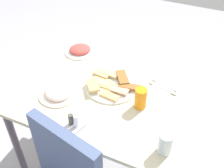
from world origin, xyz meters
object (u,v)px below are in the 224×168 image
drinking_glass (165,143)px  salad_plate_greens (80,50)px  paper_napkin (164,87)px  salad_plate_rice (58,92)px  pide_platter (111,85)px  dining_table (112,98)px  soda_can (141,98)px  fork (165,85)px  spoon (163,88)px  condiment_caddy (74,123)px

drinking_glass → salad_plate_greens: bearing=-36.3°
drinking_glass → paper_napkin: bearing=-73.4°
salad_plate_rice → salad_plate_greens: bearing=-76.1°
pide_platter → paper_napkin: bearing=-156.7°
salad_plate_rice → paper_napkin: (-0.54, -0.32, -0.02)m
dining_table → drinking_glass: (-0.41, 0.30, 0.13)m
salad_plate_rice → soda_can: soda_can is taller
salad_plate_rice → fork: (-0.54, -0.34, -0.02)m
soda_can → fork: (-0.07, -0.23, -0.06)m
paper_napkin → spoon: (0.00, 0.02, 0.00)m
dining_table → paper_napkin: 0.32m
paper_napkin → soda_can: bearing=71.1°
pide_platter → soda_can: 0.24m
salad_plate_greens → fork: bearing=170.7°
pide_platter → soda_can: soda_can is taller
soda_can → drinking_glass: bearing=131.1°
pide_platter → drinking_glass: drinking_glass is taller
drinking_glass → condiment_caddy: drinking_glass is taller
soda_can → salad_plate_greens: bearing=-30.4°
condiment_caddy → spoon: bearing=-124.8°
salad_plate_rice → drinking_glass: drinking_glass is taller
soda_can → condiment_caddy: soda_can is taller
paper_napkin → fork: 0.02m
salad_plate_greens → paper_napkin: 0.66m
pide_platter → soda_can: (-0.22, 0.09, 0.05)m
dining_table → salad_plate_rice: 0.33m
pide_platter → salad_plate_rice: size_ratio=1.46×
salad_plate_rice → soda_can: (-0.46, -0.11, 0.04)m
dining_table → drinking_glass: size_ratio=9.58×
fork → salad_plate_rice: bearing=47.5°
soda_can → condiment_caddy: size_ratio=1.10×
salad_plate_rice → soda_can: 0.48m
soda_can → spoon: size_ratio=0.65×
fork → condiment_caddy: size_ratio=1.60×
salad_plate_rice → paper_napkin: salad_plate_rice is taller
salad_plate_greens → salad_plate_rice: 0.45m
soda_can → fork: 0.25m
spoon → fork: bearing=-76.6°
salad_plate_greens → salad_plate_rice: bearing=103.9°
dining_table → paper_napkin: (-0.28, -0.14, 0.08)m
pide_platter → soda_can: bearing=157.8°
salad_plate_greens → paper_napkin: salad_plate_greens is taller
pide_platter → condiment_caddy: 0.37m
salad_plate_rice → spoon: size_ratio=1.24×
condiment_caddy → pide_platter: bearing=-96.3°
dining_table → drinking_glass: drinking_glass is taller
salad_plate_greens → condiment_caddy: bearing=117.3°
dining_table → spoon: bearing=-155.5°
drinking_glass → spoon: (0.13, -0.43, -0.05)m
salad_plate_greens → drinking_glass: size_ratio=1.83×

